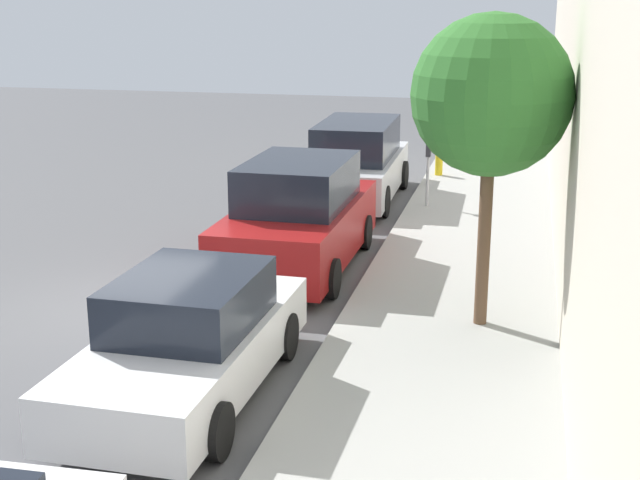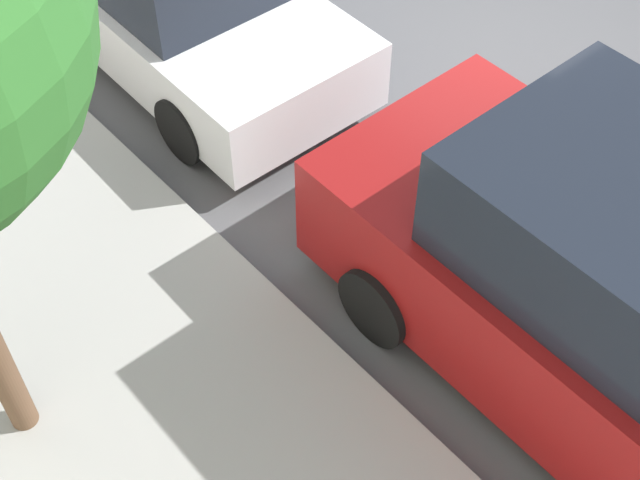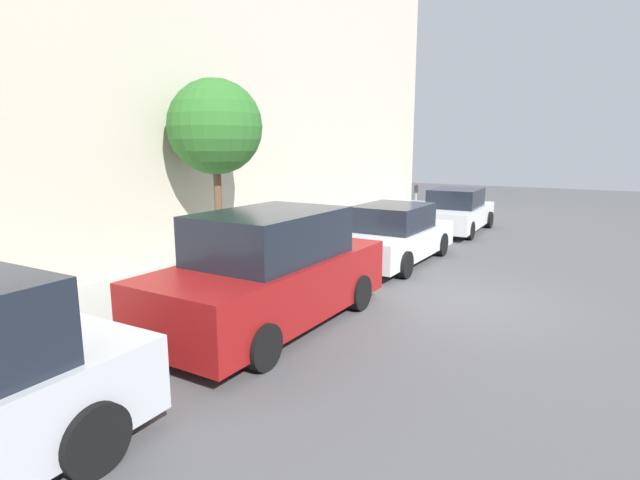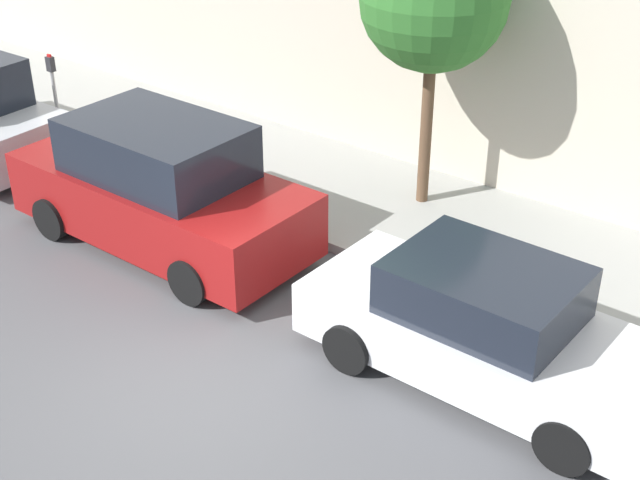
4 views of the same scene
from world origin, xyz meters
TOP-DOWN VIEW (x-y plane):
  - ground_plane at (0.00, 0.00)m, footprint 60.00×60.00m
  - sidewalk at (5.10, 0.00)m, footprint 3.20×32.00m
  - parked_sedan_second at (2.20, -2.61)m, footprint 1.92×4.53m
  - parked_suv_third at (2.18, 2.84)m, footprint 2.08×4.81m
  - parking_meter_far at (3.95, 7.62)m, footprint 0.11×0.15m

SIDE VIEW (x-z plane):
  - ground_plane at x=0.00m, z-range 0.00..0.00m
  - sidewalk at x=5.10m, z-range 0.00..0.15m
  - parked_sedan_second at x=2.20m, z-range -0.05..1.49m
  - parked_suv_third at x=2.18m, z-range -0.06..1.92m
  - parking_meter_far at x=3.95m, z-range 0.32..1.77m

